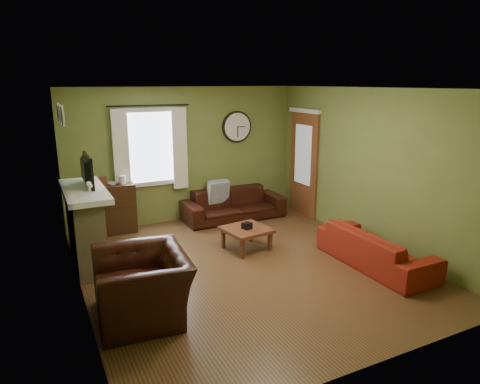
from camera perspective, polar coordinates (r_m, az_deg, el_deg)
name	(u,v)px	position (r m, az deg, el deg)	size (l,w,h in m)	color
floor	(246,266)	(6.51, 0.78, -9.89)	(4.60, 5.20, 0.00)	brown
ceiling	(247,88)	(5.93, 0.87, 13.66)	(4.60, 5.20, 0.00)	white
wall_left	(75,202)	(5.47, -21.18, -1.20)	(0.00, 5.20, 2.60)	olive
wall_right	(370,168)	(7.40, 16.91, 3.07)	(0.00, 5.20, 2.60)	olive
wall_back	(185,155)	(8.44, -7.28, 4.93)	(4.60, 0.00, 2.60)	olive
wall_front	(378,241)	(4.05, 17.97, -6.27)	(4.60, 0.00, 2.60)	olive
fireplace	(86,230)	(6.79, -19.90, -4.73)	(0.40, 1.40, 1.10)	tan
firebox	(100,243)	(6.90, -18.15, -6.50)	(0.04, 0.60, 0.55)	black
mantel	(84,191)	(6.63, -20.08, 0.13)	(0.58, 1.60, 0.08)	white
tv	(83,175)	(6.74, -20.22, 2.19)	(0.60, 0.08, 0.35)	black
tv_screen	(88,170)	(6.73, -19.58, 2.73)	(0.02, 0.62, 0.36)	#994C3F
medallion_left	(63,116)	(6.10, -22.57, 9.31)	(0.28, 0.28, 0.03)	white
medallion_mid	(61,114)	(6.45, -22.81, 9.51)	(0.28, 0.28, 0.03)	white
medallion_right	(59,113)	(6.80, -23.02, 9.69)	(0.28, 0.28, 0.03)	white
window_pane	(150,147)	(8.19, -11.93, 5.86)	(1.00, 0.02, 1.30)	silver
curtain_rod	(149,106)	(8.02, -12.03, 11.21)	(0.03, 0.03, 1.50)	black
curtain_left	(121,153)	(7.98, -15.56, 5.06)	(0.28, 0.04, 1.55)	white
curtain_right	(180,149)	(8.25, -8.02, 5.74)	(0.28, 0.04, 1.55)	white
wall_clock	(237,127)	(8.74, -0.38, 8.68)	(0.64, 0.06, 0.64)	white
door	(304,164)	(8.84, 8.49, 3.67)	(0.05, 0.90, 2.10)	brown
bookshelf	(114,209)	(8.04, -16.47, -2.24)	(0.76, 0.32, 0.90)	black
book	(107,181)	(8.00, -17.35, 1.38)	(0.18, 0.25, 0.02)	brown
sofa_brown	(234,204)	(8.59, -0.86, -1.65)	(2.03, 0.79, 0.59)	black
pillow_left	(218,192)	(8.52, -2.91, -0.04)	(0.44, 0.13, 0.44)	gray
pillow_right	(218,190)	(8.67, -3.00, 0.22)	(0.43, 0.13, 0.43)	gray
sofa_red	(375,248)	(6.74, 17.61, -7.15)	(1.90, 0.74, 0.56)	maroon
armchair	(142,286)	(5.22, -12.90, -12.07)	(1.18, 1.03, 0.77)	black
coffee_table	(246,239)	(7.07, 0.85, -6.24)	(0.69, 0.69, 0.37)	brown
tissue_box	(247,227)	(6.97, 0.93, -4.66)	(0.13, 0.13, 0.10)	black
wine_glass_a	(90,191)	(6.03, -19.33, 0.14)	(0.07, 0.07, 0.19)	white
wine_glass_b	(89,189)	(6.15, -19.49, 0.42)	(0.07, 0.07, 0.20)	white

